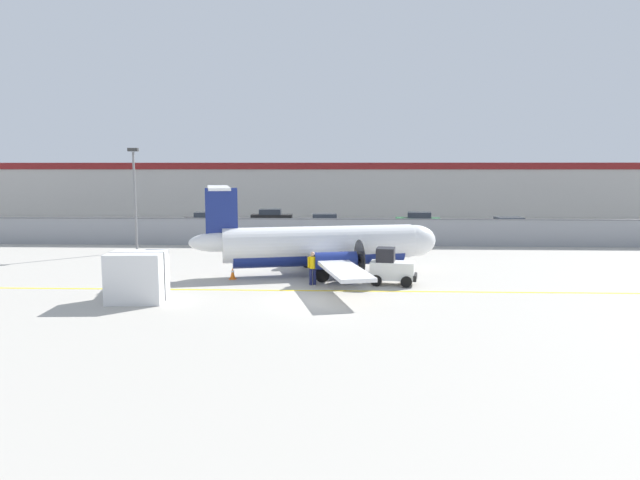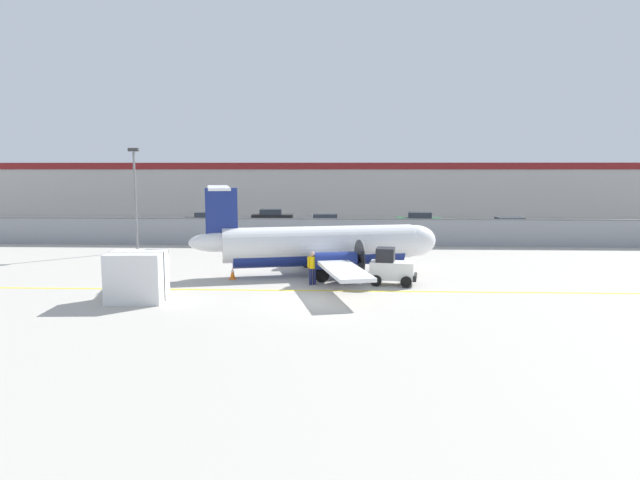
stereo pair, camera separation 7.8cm
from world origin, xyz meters
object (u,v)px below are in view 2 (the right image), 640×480
traffic_cone_near_right (381,263)px  parked_car_1 (272,217)px  cargo_container (137,277)px  traffic_cone_near_left (233,273)px  parked_car_3 (419,220)px  parked_car_0 (206,220)px  parked_car_4 (508,227)px  ground_crew_worker (312,266)px  baggage_tug (391,268)px  parked_car_2 (324,222)px  apron_light_pole (135,191)px  commuter_airplane (324,246)px

traffic_cone_near_right → parked_car_1: parked_car_1 is taller
cargo_container → traffic_cone_near_left: cargo_container is taller
parked_car_3 → parked_car_0: bearing=9.6°
traffic_cone_near_left → parked_car_4: size_ratio=0.15×
ground_crew_worker → cargo_container: bearing=96.6°
baggage_tug → parked_car_2: baggage_tug is taller
baggage_tug → traffic_cone_near_left: 8.43m
parked_car_1 → baggage_tug: bearing=-73.3°
parked_car_1 → parked_car_4: 23.21m
traffic_cone_near_left → parked_car_4: (20.00, 19.46, 0.58)m
traffic_cone_near_right → apron_light_pole: bearing=160.2°
baggage_tug → cargo_container: (-11.61, -4.10, 0.24)m
parked_car_0 → ground_crew_worker: bearing=110.7°
parked_car_0 → traffic_cone_near_right: bearing=123.1°
parked_car_2 → parked_car_3: bearing=-167.9°
baggage_tug → parked_car_0: (-15.58, 25.11, 0.04)m
parked_car_4 → ground_crew_worker: bearing=49.3°
traffic_cone_near_right → parked_car_4: parked_car_4 is taller
traffic_cone_near_left → parked_car_2: parked_car_2 is taller
cargo_container → parked_car_4: 33.86m
commuter_airplane → parked_car_3: bearing=56.6°
commuter_airplane → traffic_cone_near_right: 4.08m
traffic_cone_near_left → parked_car_2: (4.08, 22.51, 0.58)m
parked_car_0 → apron_light_pole: 14.81m
parked_car_1 → parked_car_4: same height
cargo_container → parked_car_4: cargo_container is taller
parked_car_2 → apron_light_pole: 18.40m
commuter_airplane → parked_car_4: commuter_airplane is taller
baggage_tug → parked_car_3: size_ratio=0.57×
cargo_container → parked_car_4: bearing=42.9°
traffic_cone_near_right → parked_car_1: size_ratio=0.15×
commuter_airplane → parked_car_1: (-6.24, 26.69, -0.71)m
parked_car_1 → parked_car_2: 8.04m
traffic_cone_near_left → parked_car_4: parked_car_4 is taller
baggage_tug → ground_crew_worker: (-4.00, -0.25, 0.10)m
commuter_airplane → cargo_container: bearing=-153.5°
baggage_tug → parked_car_2: (-4.27, 23.57, 0.04)m
parked_car_2 → parked_car_3: 9.33m
parked_car_2 → parked_car_0: bearing=-10.8°
cargo_container → traffic_cone_near_right: cargo_container is taller
parked_car_0 → parked_car_2: bearing=168.3°
cargo_container → apron_light_pole: apron_light_pole is taller
traffic_cone_near_left → traffic_cone_near_right: same height
apron_light_pole → parked_car_4: bearing=18.7°
baggage_tug → cargo_container: bearing=-150.6°
commuter_airplane → ground_crew_worker: (-0.45, -2.97, -0.65)m
commuter_airplane → parked_car_1: size_ratio=3.75×
ground_crew_worker → traffic_cone_near_left: bearing=53.1°
traffic_cone_near_right → parked_car_1: 26.50m
parked_car_1 → parked_car_3: (14.52, -3.42, 0.00)m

